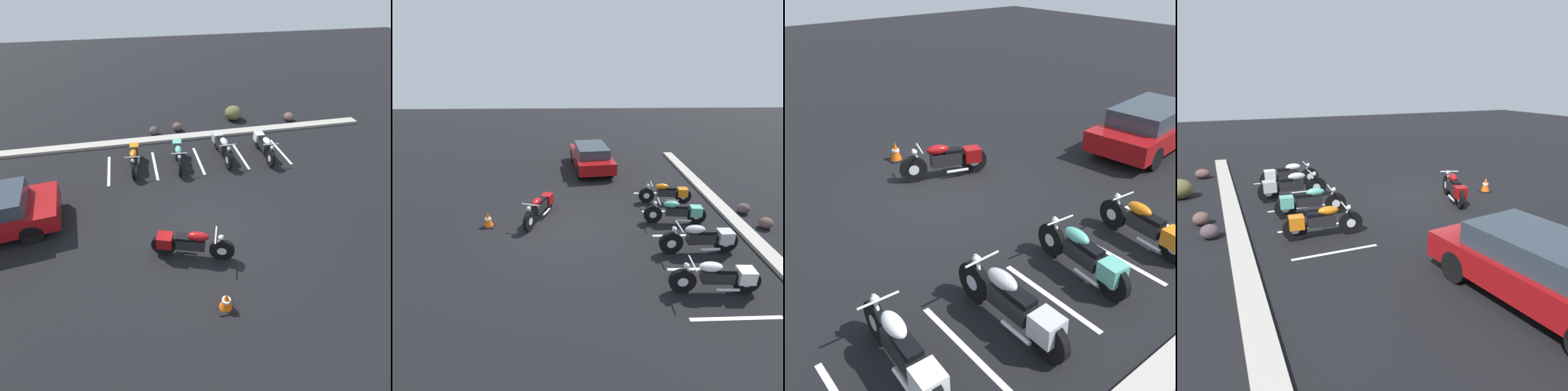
% 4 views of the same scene
% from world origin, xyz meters
% --- Properties ---
extents(ground, '(60.00, 60.00, 0.00)m').
position_xyz_m(ground, '(0.00, 0.00, 0.00)').
color(ground, black).
extents(motorcycle_maroon_featured, '(2.16, 0.97, 0.88)m').
position_xyz_m(motorcycle_maroon_featured, '(-0.80, -0.74, 0.47)').
color(motorcycle_maroon_featured, black).
rests_on(motorcycle_maroon_featured, ground).
extents(parked_bike_0, '(0.58, 2.07, 0.81)m').
position_xyz_m(parked_bike_0, '(-1.95, 4.18, 0.43)').
color(parked_bike_0, black).
rests_on(parked_bike_0, ground).
extents(parked_bike_1, '(0.61, 2.14, 0.84)m').
position_xyz_m(parked_bike_1, '(-0.26, 4.08, 0.45)').
color(parked_bike_1, black).
rests_on(parked_bike_1, ground).
extents(parked_bike_2, '(0.65, 2.32, 0.91)m').
position_xyz_m(parked_bike_2, '(1.56, 4.25, 0.48)').
color(parked_bike_2, black).
rests_on(parked_bike_2, ground).
extents(parked_bike_3, '(0.62, 2.20, 0.87)m').
position_xyz_m(parked_bike_3, '(3.26, 4.00, 0.46)').
color(parked_bike_3, black).
rests_on(parked_bike_3, ground).
extents(car_red, '(4.49, 2.31, 1.29)m').
position_xyz_m(car_red, '(-6.41, 1.33, 0.68)').
color(car_red, black).
rests_on(car_red, ground).
extents(traffic_cone, '(0.40, 0.40, 0.52)m').
position_xyz_m(traffic_cone, '(-0.26, -2.47, 0.24)').
color(traffic_cone, black).
rests_on(traffic_cone, ground).
extents(stall_line_0, '(0.10, 2.10, 0.00)m').
position_xyz_m(stall_line_0, '(-2.97, 4.08, 0.00)').
color(stall_line_0, white).
rests_on(stall_line_0, ground).
extents(stall_line_1, '(0.10, 2.10, 0.00)m').
position_xyz_m(stall_line_1, '(-1.20, 4.08, 0.00)').
color(stall_line_1, white).
rests_on(stall_line_1, ground).
extents(stall_line_2, '(0.10, 2.10, 0.00)m').
position_xyz_m(stall_line_2, '(0.57, 4.08, 0.00)').
color(stall_line_2, white).
rests_on(stall_line_2, ground).
extents(stall_line_3, '(0.10, 2.10, 0.00)m').
position_xyz_m(stall_line_3, '(2.35, 4.08, 0.00)').
color(stall_line_3, white).
rests_on(stall_line_3, ground).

